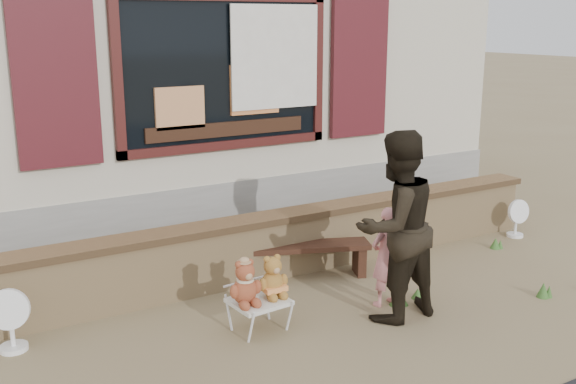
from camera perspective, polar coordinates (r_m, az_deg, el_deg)
ground at (r=6.33m, az=2.80°, el=-9.98°), size 80.00×80.00×0.00m
shopfront at (r=9.84m, az=-11.77°, el=10.54°), size 8.04×5.13×4.00m
brick_wall at (r=7.00m, az=-1.67°, el=-4.53°), size 7.10×0.36×0.67m
bench at (r=6.99m, az=1.15°, el=-5.20°), size 1.43×0.80×0.36m
folding_chair at (r=5.85m, az=-2.48°, el=-9.33°), size 0.50×0.45×0.28m
teddy_bear_left at (r=5.69m, az=-3.69°, el=-7.57°), size 0.31×0.28×0.40m
teddy_bear_right at (r=5.84m, az=-1.34°, el=-7.06°), size 0.30×0.27×0.38m
child at (r=6.34m, az=8.30°, el=-5.43°), size 0.37×0.26×0.95m
adult at (r=5.97m, az=9.11°, el=-2.90°), size 0.87×0.70×1.71m
fan_left at (r=5.94m, az=-22.42°, el=-9.94°), size 0.35×0.23×0.54m
fan_right at (r=8.76m, az=18.77°, el=-2.09°), size 0.30×0.20×0.48m
grass_tufts at (r=6.69m, az=12.84°, el=-8.40°), size 5.12×1.49×0.15m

